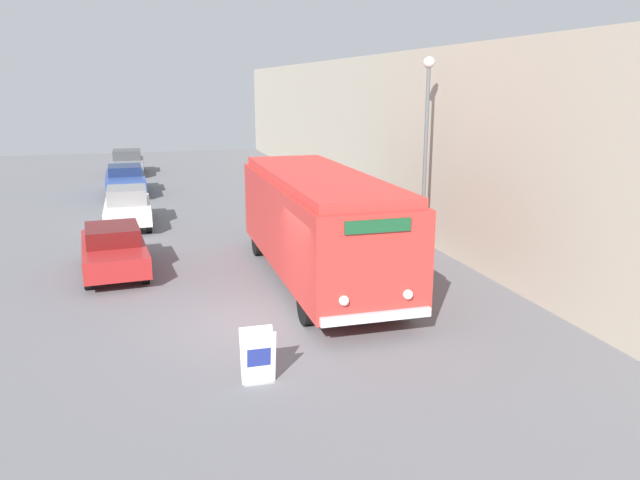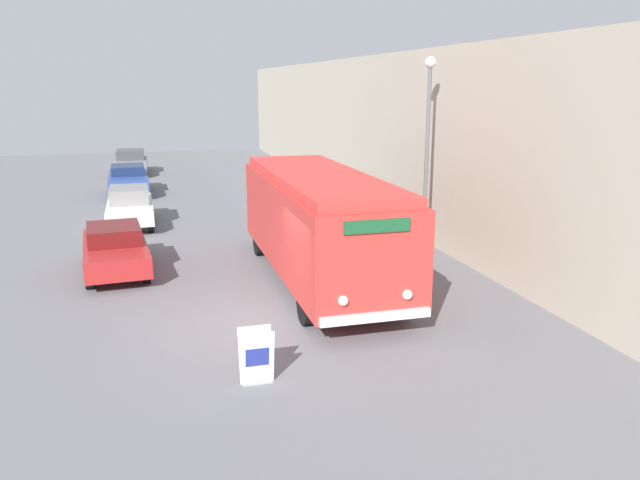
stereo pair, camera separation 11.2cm
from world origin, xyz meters
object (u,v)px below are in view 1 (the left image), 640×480
(parked_car_near, at_px, (114,249))
(parked_car_far, at_px, (126,179))
(sign_board, at_px, (258,357))
(parked_car_mid, at_px, (128,206))
(parked_car_distant, at_px, (127,162))
(streetlamp, at_px, (426,129))
(vintage_bus, at_px, (318,221))

(parked_car_near, relative_size, parked_car_far, 0.93)
(sign_board, bearing_deg, parked_car_mid, 99.80)
(parked_car_mid, relative_size, parked_car_distant, 0.96)
(parked_car_far, height_order, parked_car_distant, parked_car_distant)
(streetlamp, bearing_deg, parked_car_far, 123.46)
(parked_car_near, distance_m, parked_car_far, 14.10)
(streetlamp, height_order, parked_car_near, streetlamp)
(sign_board, relative_size, parked_car_far, 0.23)
(streetlamp, relative_size, parked_car_near, 1.45)
(vintage_bus, distance_m, parked_car_mid, 10.43)
(parked_car_mid, xyz_separation_m, parked_car_distant, (-0.25, 15.15, -0.02))
(streetlamp, xyz_separation_m, parked_car_mid, (-9.41, 6.99, -3.31))
(vintage_bus, xyz_separation_m, sign_board, (-2.79, -5.77, -1.22))
(vintage_bus, height_order, parked_car_far, vintage_bus)
(sign_board, height_order, parked_car_distant, parked_car_distant)
(streetlamp, xyz_separation_m, parked_car_far, (-9.63, 14.58, -3.32))
(parked_car_mid, distance_m, parked_car_distant, 15.15)
(parked_car_near, bearing_deg, parked_car_far, 84.91)
(vintage_bus, relative_size, streetlamp, 1.48)
(vintage_bus, height_order, streetlamp, streetlamp)
(vintage_bus, bearing_deg, sign_board, -115.79)
(sign_board, relative_size, streetlamp, 0.17)
(sign_board, xyz_separation_m, parked_car_near, (-2.83, 8.17, 0.20))
(vintage_bus, bearing_deg, parked_car_mid, 120.84)
(streetlamp, relative_size, parked_car_distant, 1.37)
(streetlamp, relative_size, parked_car_far, 1.35)
(parked_car_far, relative_size, parked_car_distant, 1.01)
(parked_car_mid, bearing_deg, streetlamp, -37.38)
(sign_board, xyz_separation_m, parked_car_far, (-2.75, 22.27, 0.25))
(parked_car_near, height_order, parked_car_mid, parked_car_mid)
(parked_car_near, xyz_separation_m, parked_car_distant, (0.05, 21.66, 0.04))
(sign_board, height_order, parked_car_near, parked_car_near)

